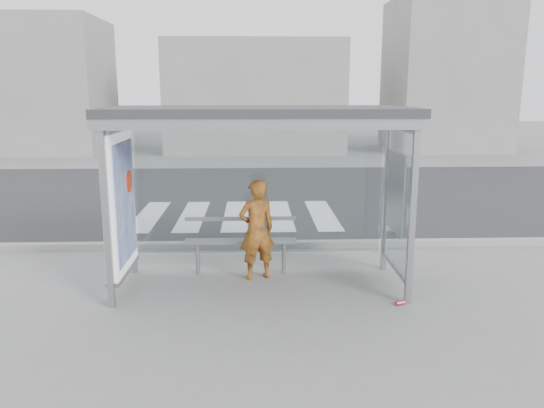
{
  "coord_description": "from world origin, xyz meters",
  "views": [
    {
      "loc": [
        -0.09,
        -7.42,
        2.87
      ],
      "look_at": [
        0.18,
        0.2,
        1.2
      ],
      "focal_mm": 35.0,
      "sensor_mm": 36.0,
      "label": 1
    }
  ],
  "objects_px": {
    "person": "(257,230)",
    "bench": "(241,241)",
    "bus_shelter": "(234,153)",
    "soda_can": "(400,303)"
  },
  "relations": [
    {
      "from": "person",
      "to": "soda_can",
      "type": "bearing_deg",
      "value": 130.17
    },
    {
      "from": "person",
      "to": "soda_can",
      "type": "xyz_separation_m",
      "value": [
        1.93,
        -1.13,
        -0.74
      ]
    },
    {
      "from": "bus_shelter",
      "to": "soda_can",
      "type": "xyz_separation_m",
      "value": [
        2.25,
        -0.83,
        -1.95
      ]
    },
    {
      "from": "bus_shelter",
      "to": "person",
      "type": "xyz_separation_m",
      "value": [
        0.32,
        0.29,
        -1.21
      ]
    },
    {
      "from": "soda_can",
      "to": "bench",
      "type": "bearing_deg",
      "value": 148.08
    },
    {
      "from": "bus_shelter",
      "to": "soda_can",
      "type": "relative_size",
      "value": 33.84
    },
    {
      "from": "bus_shelter",
      "to": "soda_can",
      "type": "height_order",
      "value": "bus_shelter"
    },
    {
      "from": "person",
      "to": "bench",
      "type": "relative_size",
      "value": 0.89
    },
    {
      "from": "person",
      "to": "bench",
      "type": "xyz_separation_m",
      "value": [
        -0.25,
        0.23,
        -0.24
      ]
    },
    {
      "from": "bus_shelter",
      "to": "person",
      "type": "relative_size",
      "value": 2.74
    }
  ]
}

